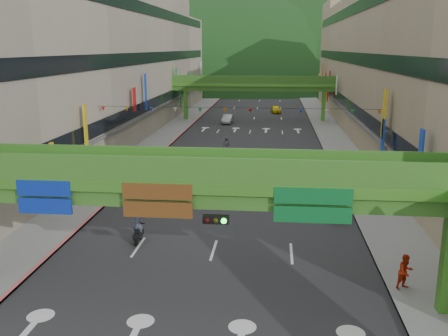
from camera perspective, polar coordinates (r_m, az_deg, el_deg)
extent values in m
cube|color=#28282B|center=(65.97, 2.81, 3.58)|extent=(18.00, 140.00, 0.02)
cube|color=gray|center=(67.42, -6.58, 3.78)|extent=(4.00, 140.00, 0.15)
cube|color=gray|center=(66.32, 12.36, 3.39)|extent=(4.00, 140.00, 0.15)
cube|color=#CC5959|center=(67.04, -4.99, 3.77)|extent=(0.20, 140.00, 0.18)
cube|color=gray|center=(66.12, 10.73, 3.45)|extent=(0.20, 140.00, 0.18)
cube|color=#9E937F|center=(68.64, -13.48, 11.59)|extent=(12.00, 95.00, 19.00)
cube|color=black|center=(67.29, -8.31, 7.25)|extent=(0.08, 90.25, 1.40)
cube|color=black|center=(66.90, -8.49, 12.36)|extent=(0.08, 90.25, 1.40)
cube|color=black|center=(67.05, -8.68, 17.49)|extent=(0.08, 90.25, 1.40)
cube|color=gray|center=(66.77, 19.75, 11.13)|extent=(12.00, 95.00, 19.00)
cube|color=black|center=(65.99, 14.24, 6.86)|extent=(0.08, 90.25, 1.40)
cube|color=black|center=(65.60, 14.55, 12.06)|extent=(0.08, 90.25, 1.40)
cube|color=black|center=(65.75, 14.87, 17.29)|extent=(0.08, 90.25, 1.40)
cube|color=#4C9E2D|center=(21.91, -3.17, -1.64)|extent=(28.00, 2.20, 0.50)
cube|color=#387223|center=(22.08, -3.15, -3.15)|extent=(28.00, 1.76, 0.70)
cube|color=#4C9E2D|center=(24.03, 24.28, -9.93)|extent=(0.60, 0.60, 4.80)
cube|color=#387223|center=(20.72, -3.64, -0.26)|extent=(28.00, 0.12, 1.10)
cube|color=#387223|center=(22.72, -2.79, 0.99)|extent=(28.00, 0.12, 1.10)
cube|color=navy|center=(23.00, -19.82, -3.26)|extent=(2.40, 0.12, 1.50)
cube|color=#593314|center=(21.35, -7.59, -3.84)|extent=(3.00, 0.12, 1.50)
cube|color=#0C5926|center=(20.86, 10.12, -4.35)|extent=(3.20, 0.12, 1.50)
cube|color=black|center=(20.99, -0.94, -5.89)|extent=(1.10, 0.28, 0.35)
cube|color=#4C9E2D|center=(80.15, 3.44, 9.49)|extent=(28.00, 2.20, 0.50)
cube|color=#387223|center=(80.20, 3.44, 9.06)|extent=(28.00, 1.76, 0.70)
cube|color=#4C9E2D|center=(81.66, -4.39, 7.19)|extent=(0.60, 0.60, 4.80)
cube|color=#4C9E2D|center=(80.76, 11.29, 6.89)|extent=(0.60, 0.60, 4.80)
cube|color=#387223|center=(79.06, 3.42, 10.01)|extent=(28.00, 0.12, 1.10)
cube|color=#387223|center=(81.13, 3.48, 10.10)|extent=(28.00, 0.12, 1.10)
ellipsoid|color=#1C4419|center=(176.21, -0.19, 9.89)|extent=(168.00, 140.00, 112.00)
ellipsoid|color=#1C4419|center=(196.41, 12.31, 9.97)|extent=(208.00, 176.00, 128.00)
cylinder|color=black|center=(45.31, 1.54, 6.89)|extent=(26.00, 0.03, 0.03)
cone|color=red|center=(47.91, -13.64, 6.58)|extent=(0.36, 0.36, 0.40)
cone|color=gold|center=(47.21, -11.02, 6.62)|extent=(0.36, 0.36, 0.40)
cone|color=#193FB2|center=(46.61, -8.32, 6.64)|extent=(0.36, 0.36, 0.40)
cone|color=silver|center=(46.11, -5.56, 6.64)|extent=(0.36, 0.36, 0.40)
cone|color=#198C33|center=(45.72, -2.75, 6.63)|extent=(0.36, 0.36, 0.40)
cone|color=orange|center=(45.44, 0.10, 6.60)|extent=(0.36, 0.36, 0.40)
cone|color=red|center=(45.27, 2.99, 6.56)|extent=(0.36, 0.36, 0.40)
cone|color=gold|center=(45.22, 5.88, 6.49)|extent=(0.36, 0.36, 0.40)
cone|color=#193FB2|center=(45.28, 8.78, 6.42)|extent=(0.36, 0.36, 0.40)
cone|color=silver|center=(45.45, 11.65, 6.32)|extent=(0.36, 0.36, 0.40)
cone|color=#198C33|center=(45.74, 14.50, 6.22)|extent=(0.36, 0.36, 0.40)
cone|color=orange|center=(46.14, 17.31, 6.09)|extent=(0.36, 0.36, 0.40)
cube|color=black|center=(30.75, -9.76, -7.46)|extent=(0.36, 1.30, 0.35)
cube|color=black|center=(30.67, -9.78, -7.03)|extent=(0.30, 0.55, 0.18)
cube|color=black|center=(31.08, -9.53, -6.24)|extent=(0.55, 0.06, 0.06)
cylinder|color=black|center=(31.35, -9.47, -7.62)|extent=(0.10, 0.50, 0.50)
cylinder|color=black|center=(30.37, -10.02, -8.36)|extent=(0.10, 0.50, 0.50)
imported|color=#4A5166|center=(30.52, -9.81, -6.27)|extent=(0.64, 0.42, 1.76)
cube|color=black|center=(41.36, 3.07, -1.76)|extent=(0.43, 1.32, 0.35)
cube|color=black|center=(41.29, 3.07, -1.43)|extent=(0.33, 0.57, 0.18)
cube|color=black|center=(41.76, 3.16, -0.90)|extent=(0.55, 0.09, 0.06)
cylinder|color=black|center=(41.96, 3.15, -1.96)|extent=(0.13, 0.51, 0.50)
cylinder|color=black|center=(40.91, 2.97, -2.37)|extent=(0.13, 0.51, 0.50)
imported|color=maroon|center=(41.21, 3.08, -0.98)|extent=(0.80, 0.64, 1.56)
cube|color=gray|center=(45.58, -5.92, -0.36)|extent=(0.45, 1.32, 0.35)
cube|color=gray|center=(45.52, -5.93, -0.05)|extent=(0.34, 0.57, 0.18)
cube|color=gray|center=(45.99, -5.85, 0.41)|extent=(0.55, 0.10, 0.06)
cylinder|color=black|center=(46.18, -5.83, -0.55)|extent=(0.14, 0.51, 0.50)
cylinder|color=black|center=(45.13, -5.99, -0.90)|extent=(0.14, 0.51, 0.50)
imported|color=#2B363D|center=(45.42, -5.94, 0.50)|extent=(1.09, 0.52, 1.80)
cube|color=maroon|center=(54.52, 0.27, 2.03)|extent=(0.61, 1.34, 0.35)
cube|color=maroon|center=(54.47, 0.27, 2.29)|extent=(0.41, 0.60, 0.18)
cube|color=maroon|center=(54.94, 0.44, 2.65)|extent=(0.55, 0.17, 0.06)
cylinder|color=black|center=(55.09, 0.44, 1.84)|extent=(0.20, 0.51, 0.50)
cylinder|color=black|center=(54.07, 0.10, 1.61)|extent=(0.20, 0.51, 0.50)
imported|color=#44464D|center=(54.39, 0.27, 2.70)|extent=(0.92, 0.69, 1.68)
cube|color=black|center=(34.69, 12.93, -5.15)|extent=(1.33, 0.49, 0.35)
cube|color=black|center=(34.61, 12.96, -4.76)|extent=(0.58, 0.36, 0.18)
cube|color=black|center=(34.55, 13.89, -4.41)|extent=(0.12, 0.55, 0.06)
cylinder|color=black|center=(34.80, 13.82, -5.66)|extent=(0.51, 0.15, 0.50)
cylinder|color=black|center=(34.77, 12.00, -5.58)|extent=(0.51, 0.15, 0.50)
cube|color=black|center=(36.76, 12.53, -4.06)|extent=(1.33, 0.49, 0.35)
cube|color=black|center=(36.69, 12.55, -3.68)|extent=(0.58, 0.36, 0.18)
cube|color=black|center=(36.63, 13.43, -3.35)|extent=(0.12, 0.55, 0.06)
cylinder|color=black|center=(36.87, 13.36, -4.54)|extent=(0.51, 0.15, 0.50)
cylinder|color=black|center=(36.85, 11.65, -4.46)|extent=(0.51, 0.15, 0.50)
cube|color=black|center=(38.85, 12.17, -3.07)|extent=(1.33, 0.49, 0.35)
cube|color=black|center=(38.78, 12.19, -2.72)|extent=(0.58, 0.36, 0.18)
cube|color=black|center=(38.72, 13.02, -2.41)|extent=(0.12, 0.55, 0.06)
cylinder|color=black|center=(38.95, 12.96, -3.54)|extent=(0.51, 0.15, 0.50)
cylinder|color=black|center=(38.94, 11.34, -3.46)|extent=(0.51, 0.15, 0.50)
cube|color=black|center=(40.95, 11.84, -2.19)|extent=(1.33, 0.49, 0.35)
cube|color=black|center=(40.89, 11.86, -1.86)|extent=(0.58, 0.36, 0.18)
cube|color=black|center=(40.83, 12.65, -1.56)|extent=(0.12, 0.55, 0.06)
cylinder|color=black|center=(41.04, 12.59, -2.63)|extent=(0.51, 0.15, 0.50)
cylinder|color=black|center=(41.04, 11.06, -2.56)|extent=(0.51, 0.15, 0.50)
cube|color=black|center=(43.06, 11.55, -1.40)|extent=(1.33, 0.49, 0.35)
cube|color=black|center=(43.00, 11.57, -1.08)|extent=(0.58, 0.36, 0.18)
cube|color=black|center=(42.94, 12.32, -0.79)|extent=(0.12, 0.55, 0.06)
cylinder|color=black|center=(43.14, 12.26, -1.82)|extent=(0.51, 0.15, 0.50)
cylinder|color=black|center=(43.15, 10.80, -1.75)|extent=(0.51, 0.15, 0.50)
cube|color=black|center=(45.18, 11.29, -0.68)|extent=(1.33, 0.49, 0.35)
cube|color=black|center=(45.12, 11.30, -0.37)|extent=(0.58, 0.36, 0.18)
cube|color=black|center=(45.06, 12.02, -0.10)|extent=(0.12, 0.55, 0.06)
cylinder|color=black|center=(45.26, 11.97, -1.08)|extent=(0.51, 0.15, 0.50)
cylinder|color=black|center=(45.26, 10.58, -1.01)|extent=(0.51, 0.15, 0.50)
imported|color=#999BA0|center=(77.70, 0.42, 5.62)|extent=(1.60, 4.20, 1.37)
imported|color=yellow|center=(90.68, 5.93, 6.69)|extent=(1.99, 4.06, 1.33)
imported|color=red|center=(26.05, 20.02, -11.37)|extent=(1.06, 0.99, 1.74)
imported|color=#25232B|center=(40.65, 14.74, -1.99)|extent=(1.03, 0.44, 1.76)
imported|color=#2E3354|center=(46.59, 13.61, -0.10)|extent=(0.84, 0.73, 1.53)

